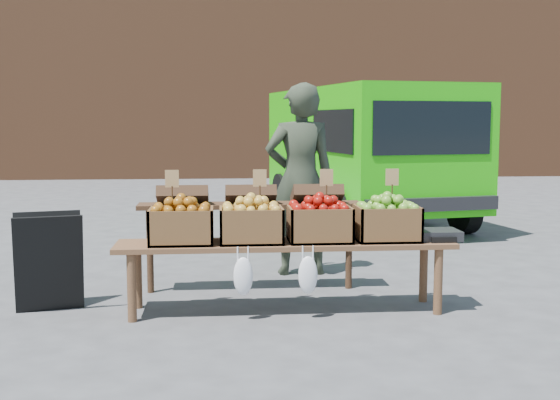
{
  "coord_description": "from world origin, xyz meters",
  "views": [
    {
      "loc": [
        -0.33,
        -5.55,
        1.54
      ],
      "look_at": [
        0.19,
        0.47,
        0.85
      ],
      "focal_mm": 45.0,
      "sensor_mm": 36.0,
      "label": 1
    }
  ],
  "objects_px": {
    "delivery_van": "(365,156)",
    "crate_red_apples": "(319,224)",
    "display_bench": "(285,276)",
    "crate_golden_apples": "(182,226)",
    "crate_green_apples": "(387,223)",
    "back_table": "(251,234)",
    "vendor": "(300,180)",
    "weighing_scale": "(438,235)",
    "chalkboard_sign": "(49,261)",
    "crate_russet_pears": "(251,225)"
  },
  "relations": [
    {
      "from": "back_table",
      "to": "crate_golden_apples",
      "type": "bearing_deg",
      "value": -128.75
    },
    {
      "from": "chalkboard_sign",
      "to": "vendor",
      "type": "bearing_deg",
      "value": 14.46
    },
    {
      "from": "display_bench",
      "to": "crate_russet_pears",
      "type": "height_order",
      "value": "crate_russet_pears"
    },
    {
      "from": "back_table",
      "to": "crate_green_apples",
      "type": "distance_m",
      "value": 1.31
    },
    {
      "from": "chalkboard_sign",
      "to": "display_bench",
      "type": "height_order",
      "value": "chalkboard_sign"
    },
    {
      "from": "crate_golden_apples",
      "to": "vendor",
      "type": "bearing_deg",
      "value": 51.43
    },
    {
      "from": "vendor",
      "to": "crate_russet_pears",
      "type": "relative_size",
      "value": 3.81
    },
    {
      "from": "back_table",
      "to": "delivery_van",
      "type": "bearing_deg",
      "value": 65.38
    },
    {
      "from": "display_bench",
      "to": "crate_red_apples",
      "type": "xyz_separation_m",
      "value": [
        0.28,
        0.0,
        0.42
      ]
    },
    {
      "from": "back_table",
      "to": "weighing_scale",
      "type": "distance_m",
      "value": 1.66
    },
    {
      "from": "chalkboard_sign",
      "to": "crate_red_apples",
      "type": "relative_size",
      "value": 1.61
    },
    {
      "from": "display_bench",
      "to": "crate_green_apples",
      "type": "height_order",
      "value": "crate_green_apples"
    },
    {
      "from": "crate_golden_apples",
      "to": "crate_red_apples",
      "type": "bearing_deg",
      "value": 0.0
    },
    {
      "from": "delivery_van",
      "to": "back_table",
      "type": "xyz_separation_m",
      "value": [
        -1.92,
        -4.2,
        -0.48
      ]
    },
    {
      "from": "crate_red_apples",
      "to": "weighing_scale",
      "type": "bearing_deg",
      "value": 0.0
    },
    {
      "from": "vendor",
      "to": "crate_russet_pears",
      "type": "xyz_separation_m",
      "value": [
        -0.55,
        -1.38,
        -0.24
      ]
    },
    {
      "from": "delivery_van",
      "to": "crate_russet_pears",
      "type": "height_order",
      "value": "delivery_van"
    },
    {
      "from": "crate_russet_pears",
      "to": "delivery_van",
      "type": "bearing_deg",
      "value": 68.36
    },
    {
      "from": "delivery_van",
      "to": "crate_russet_pears",
      "type": "distance_m",
      "value": 5.3
    },
    {
      "from": "crate_russet_pears",
      "to": "crate_red_apples",
      "type": "height_order",
      "value": "same"
    },
    {
      "from": "delivery_van",
      "to": "crate_red_apples",
      "type": "xyz_separation_m",
      "value": [
        -1.4,
        -4.92,
        -0.29
      ]
    },
    {
      "from": "vendor",
      "to": "crate_golden_apples",
      "type": "bearing_deg",
      "value": 47.91
    },
    {
      "from": "display_bench",
      "to": "chalkboard_sign",
      "type": "bearing_deg",
      "value": 174.05
    },
    {
      "from": "vendor",
      "to": "crate_red_apples",
      "type": "relative_size",
      "value": 3.81
    },
    {
      "from": "crate_green_apples",
      "to": "crate_russet_pears",
      "type": "bearing_deg",
      "value": 180.0
    },
    {
      "from": "delivery_van",
      "to": "vendor",
      "type": "relative_size",
      "value": 2.35
    },
    {
      "from": "delivery_van",
      "to": "crate_green_apples",
      "type": "distance_m",
      "value": 5.0
    },
    {
      "from": "crate_golden_apples",
      "to": "crate_red_apples",
      "type": "xyz_separation_m",
      "value": [
        1.1,
        0.0,
        0.0
      ]
    },
    {
      "from": "back_table",
      "to": "crate_russet_pears",
      "type": "xyz_separation_m",
      "value": [
        -0.03,
        -0.72,
        0.19
      ]
    },
    {
      "from": "display_bench",
      "to": "weighing_scale",
      "type": "distance_m",
      "value": 1.29
    },
    {
      "from": "delivery_van",
      "to": "chalkboard_sign",
      "type": "height_order",
      "value": "delivery_van"
    },
    {
      "from": "chalkboard_sign",
      "to": "crate_green_apples",
      "type": "distance_m",
      "value": 2.76
    },
    {
      "from": "delivery_van",
      "to": "display_bench",
      "type": "relative_size",
      "value": 1.66
    },
    {
      "from": "crate_russet_pears",
      "to": "crate_green_apples",
      "type": "xyz_separation_m",
      "value": [
        1.1,
        0.0,
        0.0
      ]
    },
    {
      "from": "crate_red_apples",
      "to": "display_bench",
      "type": "bearing_deg",
      "value": 180.0
    },
    {
      "from": "crate_golden_apples",
      "to": "weighing_scale",
      "type": "relative_size",
      "value": 1.47
    },
    {
      "from": "crate_golden_apples",
      "to": "crate_green_apples",
      "type": "distance_m",
      "value": 1.65
    },
    {
      "from": "vendor",
      "to": "crate_golden_apples",
      "type": "relative_size",
      "value": 3.81
    },
    {
      "from": "crate_golden_apples",
      "to": "weighing_scale",
      "type": "height_order",
      "value": "crate_golden_apples"
    },
    {
      "from": "crate_golden_apples",
      "to": "crate_russet_pears",
      "type": "distance_m",
      "value": 0.55
    },
    {
      "from": "display_bench",
      "to": "crate_red_apples",
      "type": "height_order",
      "value": "crate_red_apples"
    },
    {
      "from": "display_bench",
      "to": "crate_russet_pears",
      "type": "xyz_separation_m",
      "value": [
        -0.28,
        0.0,
        0.42
      ]
    },
    {
      "from": "delivery_van",
      "to": "crate_red_apples",
      "type": "distance_m",
      "value": 5.12
    },
    {
      "from": "crate_green_apples",
      "to": "weighing_scale",
      "type": "height_order",
      "value": "crate_green_apples"
    },
    {
      "from": "chalkboard_sign",
      "to": "weighing_scale",
      "type": "height_order",
      "value": "chalkboard_sign"
    },
    {
      "from": "vendor",
      "to": "chalkboard_sign",
      "type": "height_order",
      "value": "vendor"
    },
    {
      "from": "crate_russet_pears",
      "to": "weighing_scale",
      "type": "distance_m",
      "value": 1.53
    },
    {
      "from": "vendor",
      "to": "chalkboard_sign",
      "type": "distance_m",
      "value": 2.54
    },
    {
      "from": "chalkboard_sign",
      "to": "display_bench",
      "type": "distance_m",
      "value": 1.92
    },
    {
      "from": "delivery_van",
      "to": "vendor",
      "type": "bearing_deg",
      "value": -122.51
    }
  ]
}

